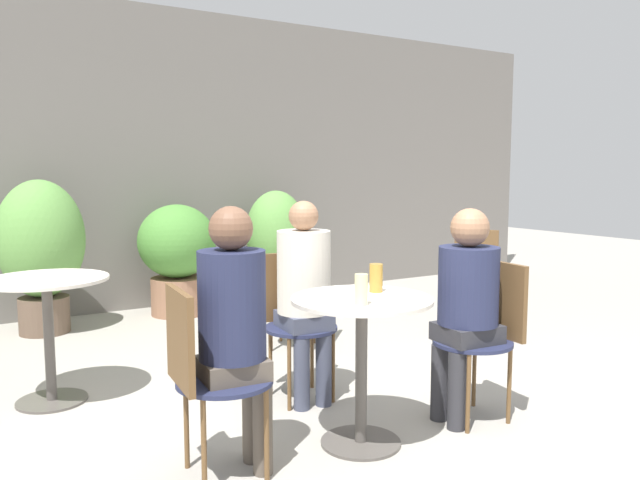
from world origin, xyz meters
The scene contains 17 objects.
ground_plane centered at (0.00, 0.00, 0.00)m, with size 20.00×20.00×0.00m, color #9E998E.
storefront_wall centered at (0.00, 3.98, 1.50)m, with size 10.00×0.06×3.00m.
cafe_table_near centered at (-0.18, 0.23, 0.56)m, with size 0.71×0.71×0.76m.
cafe_table_far centered at (-1.43, 1.66, 0.56)m, with size 0.71×0.71×0.76m.
bistro_chair_0 centered at (0.63, 0.16, 0.53)m, with size 0.45×0.44×0.87m.
bistro_chair_1 centered at (-0.12, 1.03, 0.53)m, with size 0.44×0.45×0.87m.
bistro_chair_2 centered at (-0.99, 0.29, 0.53)m, with size 0.45×0.44×0.87m.
bistro_chair_3 centered at (0.45, 1.87, 0.53)m, with size 0.50×0.50×0.87m.
bistro_chair_4 centered at (1.95, 1.57, 0.53)m, with size 0.50×0.50×0.87m.
seated_person_0 centered at (0.48, 0.17, 0.71)m, with size 0.34×0.33×1.18m.
seated_person_1 centered at (-0.13, 0.88, 0.72)m, with size 0.32×0.33×1.21m.
seated_person_2 centered at (-0.84, 0.28, 0.73)m, with size 0.32×0.30×1.23m.
beer_glass_0 centered at (-0.28, 0.09, 0.83)m, with size 0.06×0.06×0.15m.
beer_glass_1 centered at (-0.03, 0.31, 0.83)m, with size 0.07×0.07×0.15m.
potted_plant_0 centered at (-1.24, 3.43, 0.75)m, with size 0.72×0.72×1.31m.
potted_plant_1 centered at (-0.03, 3.52, 0.61)m, with size 0.74×0.74×1.06m.
potted_plant_2 centered at (1.02, 3.49, 0.67)m, with size 0.63×0.63×1.18m.
Camera 1 is at (-1.93, -2.26, 1.38)m, focal length 35.00 mm.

